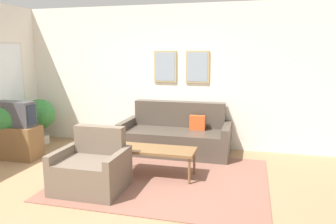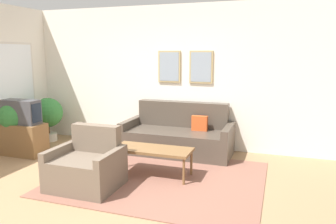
{
  "view_description": "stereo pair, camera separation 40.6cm",
  "coord_description": "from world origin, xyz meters",
  "px_view_note": "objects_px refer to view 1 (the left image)",
  "views": [
    {
      "loc": [
        1.81,
        -3.64,
        1.8
      ],
      "look_at": [
        0.48,
        1.48,
        0.85
      ],
      "focal_mm": 35.0,
      "sensor_mm": 36.0,
      "label": 1
    },
    {
      "loc": [
        2.2,
        -3.52,
        1.8
      ],
      "look_at": [
        0.48,
        1.48,
        0.85
      ],
      "focal_mm": 35.0,
      "sensor_mm": 36.0,
      "label": 2
    }
  ],
  "objects_px": {
    "couch": "(176,136)",
    "armchair": "(92,170)",
    "potted_plant_tall": "(9,121)",
    "tv": "(14,114)",
    "coffee_table": "(156,151)"
  },
  "relations": [
    {
      "from": "couch",
      "to": "armchair",
      "type": "relative_size",
      "value": 2.21
    },
    {
      "from": "potted_plant_tall",
      "to": "tv",
      "type": "bearing_deg",
      "value": -16.56
    },
    {
      "from": "couch",
      "to": "potted_plant_tall",
      "type": "distance_m",
      "value": 2.94
    },
    {
      "from": "tv",
      "to": "potted_plant_tall",
      "type": "height_order",
      "value": "tv"
    },
    {
      "from": "couch",
      "to": "coffee_table",
      "type": "relative_size",
      "value": 1.69
    },
    {
      "from": "couch",
      "to": "potted_plant_tall",
      "type": "height_order",
      "value": "potted_plant_tall"
    },
    {
      "from": "couch",
      "to": "tv",
      "type": "xyz_separation_m",
      "value": [
        -2.6,
        -1.02,
        0.48
      ]
    },
    {
      "from": "armchair",
      "to": "potted_plant_tall",
      "type": "relative_size",
      "value": 0.91
    },
    {
      "from": "couch",
      "to": "tv",
      "type": "bearing_deg",
      "value": -158.52
    },
    {
      "from": "couch",
      "to": "tv",
      "type": "distance_m",
      "value": 2.83
    },
    {
      "from": "armchair",
      "to": "couch",
      "type": "bearing_deg",
      "value": 63.49
    },
    {
      "from": "armchair",
      "to": "tv",
      "type": "bearing_deg",
      "value": 148.57
    },
    {
      "from": "tv",
      "to": "armchair",
      "type": "distance_m",
      "value": 2.15
    },
    {
      "from": "armchair",
      "to": "potted_plant_tall",
      "type": "bearing_deg",
      "value": 149.19
    },
    {
      "from": "armchair",
      "to": "potted_plant_tall",
      "type": "height_order",
      "value": "potted_plant_tall"
    }
  ]
}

